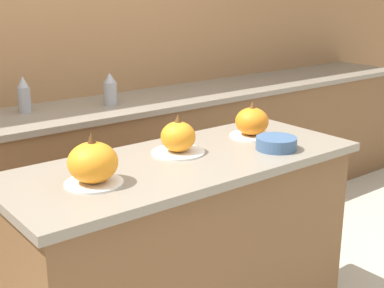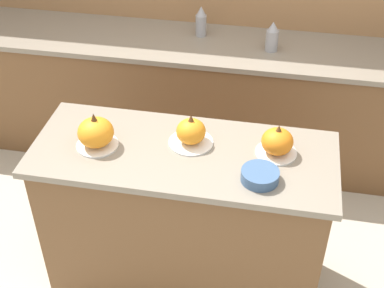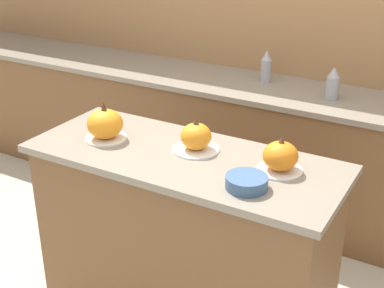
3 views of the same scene
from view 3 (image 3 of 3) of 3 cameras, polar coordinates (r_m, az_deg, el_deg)
The scene contains 9 objects.
wall_back at distance 3.65m, azimuth 11.62°, elevation 12.53°, with size 8.00×0.06×2.50m.
kitchen_island at distance 2.66m, azimuth -0.87°, elevation -10.14°, with size 1.47×0.60×0.92m.
back_counter at distance 3.60m, azimuth 8.84°, elevation -0.91°, with size 6.00×0.60×0.89m.
pumpkin_cake_left at distance 2.60m, azimuth -9.26°, elevation 2.04°, with size 0.20×0.20×0.19m.
pumpkin_cake_center at distance 2.45m, azimuth 0.43°, elevation 0.66°, with size 0.22×0.22×0.16m.
pumpkin_cake_right at distance 2.29m, azimuth 9.41°, elevation -1.40°, with size 0.20×0.20×0.16m.
bottle_tall at distance 3.30m, azimuth 14.78°, elevation 6.22°, with size 0.08×0.08×0.20m.
bottle_short at distance 3.55m, azimuth 7.91°, elevation 8.17°, with size 0.07×0.07×0.21m.
mixing_bowl at distance 2.15m, azimuth 5.85°, elevation -4.07°, with size 0.17×0.17×0.05m.
Camera 3 is at (1.13, -1.88, 1.97)m, focal length 50.00 mm.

